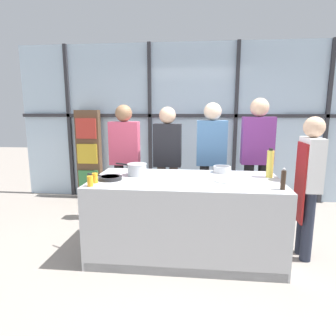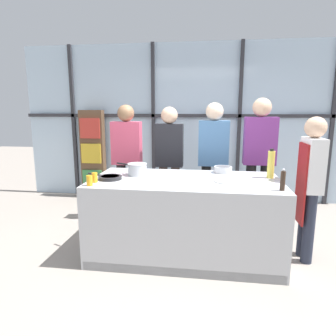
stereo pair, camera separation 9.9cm
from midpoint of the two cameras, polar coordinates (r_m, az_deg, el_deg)
name	(u,v)px [view 1 (the left image)]	position (r m, az deg, el deg)	size (l,w,h in m)	color
ground_plane	(185,253)	(3.65, 2.45, -15.83)	(18.00, 18.00, 0.00)	gray
back_window_wall	(192,123)	(5.49, 4.11, 8.51)	(6.40, 0.10, 2.80)	silver
bookshelf	(89,155)	(5.76, -15.29, 2.44)	(0.44, 0.19, 1.64)	brown
demo_island	(185,217)	(3.47, 2.49, -9.28)	(2.09, 1.05, 0.89)	#B7BABF
chef	(309,179)	(3.57, 24.51, -1.89)	(0.22, 0.37, 1.58)	#232838
spectator_far_left	(125,156)	(4.43, -8.85, 2.33)	(0.42, 0.24, 1.72)	black
spectator_center_left	(167,157)	(4.31, -0.76, 2.12)	(0.39, 0.24, 1.69)	#47382D
spectator_center_right	(211,156)	(4.27, 7.62, 2.32)	(0.42, 0.24, 1.75)	black
spectator_far_right	(257,154)	(4.33, 15.95, 2.56)	(0.43, 0.25, 1.81)	black
frying_pan	(110,178)	(3.38, -11.88, -1.83)	(0.44, 0.28, 0.04)	#232326
saucepan	(137,169)	(3.53, -6.75, -0.22)	(0.40, 0.25, 0.14)	silver
white_plate	(226,181)	(3.28, 10.20, -2.41)	(0.25, 0.25, 0.01)	white
mixing_bowl	(222,169)	(3.72, 9.53, -0.20)	(0.22, 0.22, 0.08)	silver
oil_bottle	(270,164)	(3.57, 18.12, 0.79)	(0.08, 0.08, 0.33)	#E0CC4C
pepper_grinder	(283,180)	(3.07, 20.25, -2.09)	(0.05, 0.05, 0.22)	#332319
juice_glass_near	(90,181)	(3.13, -15.49, -2.43)	(0.06, 0.06, 0.11)	orange
juice_glass_far	(95,178)	(3.26, -14.59, -1.86)	(0.06, 0.06, 0.11)	orange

